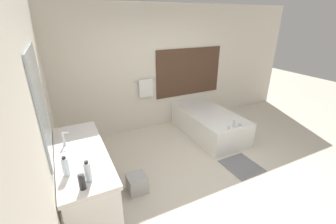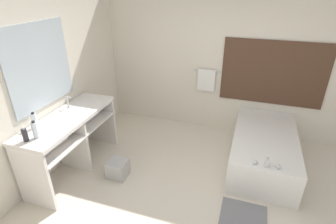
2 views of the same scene
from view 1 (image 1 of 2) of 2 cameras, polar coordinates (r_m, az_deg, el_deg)
ground_plane at (r=3.89m, az=11.50°, el=-16.08°), size 16.00×16.00×0.00m
wall_back_with_blinds at (r=5.07m, az=-2.60°, el=10.72°), size 7.40×0.13×2.70m
wall_left_with_mirror at (r=2.56m, az=-29.43°, el=-4.91°), size 0.08×7.40×2.70m
vanity_counter at (r=3.11m, az=-20.63°, el=-12.97°), size 0.58×1.63×0.92m
sink_faucet at (r=3.13m, az=-24.92°, el=-6.27°), size 0.09×0.04×0.18m
bathtub at (r=5.04m, az=10.24°, el=-2.48°), size 0.93×1.78×0.64m
water_bottle_1 at (r=2.41m, az=-19.72°, el=-14.06°), size 0.07×0.07×0.23m
water_bottle_2 at (r=2.57m, az=-24.59°, el=-12.50°), size 0.07×0.07×0.22m
soap_dispenser at (r=2.35m, az=-21.03°, el=-16.19°), size 0.06×0.06×0.19m
waste_bin at (r=3.54m, az=-7.86°, el=-17.50°), size 0.28×0.28×0.27m
bath_mat at (r=4.26m, az=18.15°, el=-12.86°), size 0.56×0.60×0.02m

